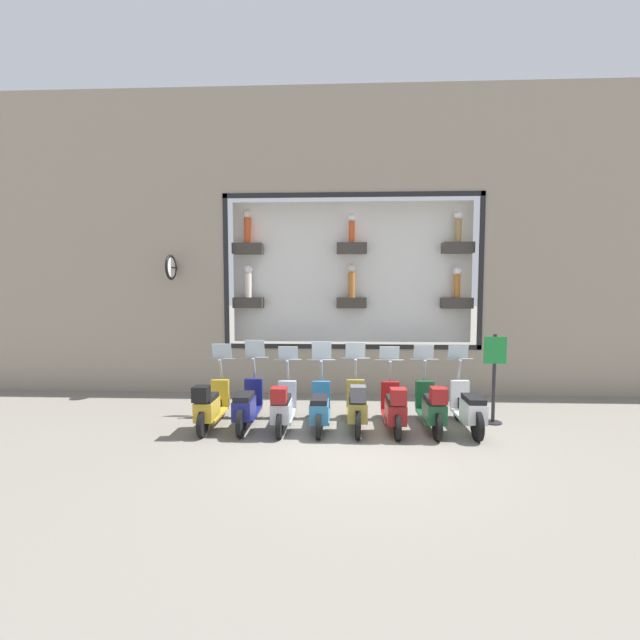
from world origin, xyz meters
TOP-DOWN VIEW (x-y plane):
  - ground_plane at (0.00, 0.00)m, footprint 120.00×120.00m
  - building_facade at (3.60, 0.00)m, footprint 1.24×36.00m
  - scooter_white_0 at (0.59, -2.18)m, footprint 1.81×0.61m
  - scooter_green_1 at (0.53, -1.46)m, footprint 1.80×0.60m
  - scooter_red_2 at (0.52, -0.74)m, footprint 1.79×0.60m
  - scooter_olive_3 at (0.54, -0.02)m, footprint 1.81×0.61m
  - scooter_teal_4 at (0.59, 0.70)m, footprint 1.79×0.60m
  - scooter_silver_5 at (0.52, 1.42)m, footprint 1.79×0.60m
  - scooter_navy_6 at (0.59, 2.14)m, footprint 1.81×0.61m
  - scooter_yellow_7 at (0.53, 2.86)m, footprint 1.80×0.61m
  - shop_sign_post at (1.11, -2.84)m, footprint 0.36×0.45m

SIDE VIEW (x-z plane):
  - ground_plane at x=0.00m, z-range 0.00..0.00m
  - scooter_teal_4 at x=0.59m, z-range -0.40..1.24m
  - scooter_white_0 at x=0.59m, z-range -0.34..1.23m
  - scooter_navy_6 at x=0.59m, z-range -0.38..1.28m
  - scooter_silver_5 at x=0.52m, z-range -0.30..1.22m
  - scooter_red_2 at x=0.52m, z-range -0.31..1.23m
  - scooter_yellow_7 at x=0.53m, z-range -0.32..1.25m
  - scooter_green_1 at x=0.53m, z-range -0.31..1.26m
  - scooter_olive_3 at x=0.54m, z-range -0.33..1.30m
  - shop_sign_post at x=1.11m, z-range 0.08..1.92m
  - building_facade at x=3.60m, z-range 0.06..7.91m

